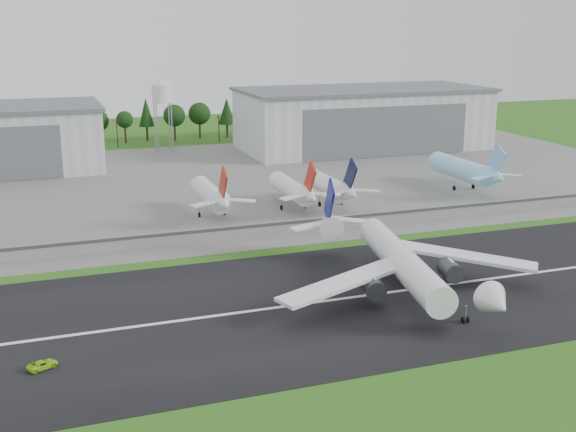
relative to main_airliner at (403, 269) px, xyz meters
name	(u,v)px	position (x,y,z in m)	size (l,w,h in m)	color
ground	(374,317)	(-10.81, -9.57, -4.89)	(600.00, 600.00, 0.00)	#2A5915
runway	(351,298)	(-10.81, 0.43, -4.84)	(320.00, 60.00, 0.10)	black
runway_centerline	(351,297)	(-10.81, 0.43, -4.78)	(220.00, 1.00, 0.02)	white
apron	(214,182)	(-10.81, 110.43, -4.84)	(320.00, 150.00, 0.10)	slate
blast_fence	(277,228)	(-10.81, 45.42, -3.09)	(240.00, 0.61, 3.50)	gray
hangar_east	(363,118)	(64.19, 155.35, 7.73)	(102.00, 47.00, 25.20)	silver
water_tower	(162,91)	(-15.81, 175.43, 19.66)	(8.40, 8.40, 29.40)	#99999E
utility_poles	(170,145)	(-10.81, 190.43, -4.89)	(230.00, 3.00, 12.00)	black
treeline	(164,140)	(-10.81, 205.43, -4.89)	(320.00, 16.00, 22.00)	black
main_airliner	(403,269)	(0.00, 0.00, 0.00)	(56.30, 59.03, 18.17)	white
ground_vehicle	(43,365)	(-67.67, -10.76, -4.15)	(2.15, 4.66, 1.29)	#9AD519
parked_jet_red_a	(213,196)	(-21.80, 66.98, 1.23)	(7.36, 31.29, 16.63)	white
parked_jet_red_b	(295,190)	(1.86, 66.95, 1.06)	(7.36, 31.29, 16.45)	white
parked_jet_navy	(333,187)	(13.49, 66.96, 1.08)	(7.36, 31.29, 16.47)	white
parked_jet_skyblue	(467,171)	(61.30, 72.04, 1.62)	(7.36, 37.29, 17.09)	#91DAFB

